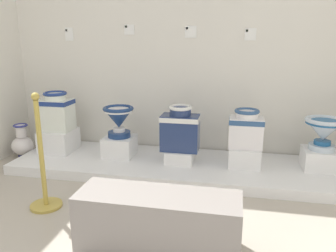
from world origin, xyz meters
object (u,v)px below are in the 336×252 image
plinth_block_leftmost (120,146)px  info_placard_first (69,34)px  antique_toilet_central_ornate (180,128)px  info_placard_third (191,32)px  info_placard_fourth (250,34)px  plinth_block_rightmost (244,156)px  plinth_block_central_ornate (180,155)px  info_placard_second (129,29)px  antique_toilet_pale_glazed (324,130)px  museum_bench (158,222)px  antique_toilet_broad_patterned (56,111)px  plinth_block_pale_glazed (320,159)px  plinth_block_broad_patterned (59,140)px  antique_toilet_rightmost (246,128)px  antique_toilet_leftmost (119,118)px  decorative_vase_spare (22,144)px  stanchion_post_near_left (43,176)px

plinth_block_leftmost → info_placard_first: size_ratio=2.22×
antique_toilet_central_ornate → info_placard_third: info_placard_third is taller
plinth_block_leftmost → info_placard_fourth: info_placard_fourth is taller
plinth_block_rightmost → info_placard_first: info_placard_first is taller
plinth_block_central_ornate → plinth_block_leftmost: bearing=176.4°
info_placard_second → info_placard_third: size_ratio=0.92×
antique_toilet_pale_glazed → museum_bench: antique_toilet_pale_glazed is taller
antique_toilet_broad_patterned → plinth_block_leftmost: 0.84m
plinth_block_central_ornate → museum_bench: museum_bench is taller
info_placard_first → plinth_block_pale_glazed: bearing=-8.1°
info_placard_second → antique_toilet_central_ornate: bearing=-34.7°
info_placard_second → info_placard_third: bearing=0.0°
antique_toilet_pale_glazed → info_placard_first: size_ratio=2.47×
plinth_block_broad_patterned → museum_bench: size_ratio=0.36×
plinth_block_central_ornate → plinth_block_pale_glazed: size_ratio=0.93×
plinth_block_leftmost → antique_toilet_rightmost: antique_toilet_rightmost is taller
plinth_block_central_ornate → museum_bench: 1.41m
info_placard_second → info_placard_fourth: (1.36, 0.00, -0.06)m
plinth_block_pale_glazed → info_placard_fourth: bearing=151.5°
plinth_block_pale_glazed → museum_bench: size_ratio=0.32×
antique_toilet_leftmost → antique_toilet_pale_glazed: (2.11, 0.03, -0.02)m
decorative_vase_spare → museum_bench: size_ratio=0.38×
antique_toilet_leftmost → info_placard_third: (0.72, 0.43, 0.92)m
plinth_block_broad_patterned → plinth_block_leftmost: bearing=-1.4°
plinth_block_pale_glazed → info_placard_first: (-2.86, 0.40, 1.23)m
plinth_block_rightmost → antique_toilet_broad_patterned: bearing=178.8°
plinth_block_pale_glazed → decorative_vase_spare: 3.33m
antique_toilet_broad_patterned → plinth_block_leftmost: size_ratio=1.33×
plinth_block_leftmost → info_placard_third: (0.72, 0.43, 1.24)m
info_placard_third → museum_bench: bearing=-88.0°
info_placard_fourth → stanchion_post_near_left: 2.51m
plinth_block_rightmost → antique_toilet_pale_glazed: bearing=4.0°
plinth_block_central_ornate → plinth_block_broad_patterned: bearing=177.5°
antique_toilet_leftmost → stanchion_post_near_left: (-0.28, -1.08, -0.26)m
decorative_vase_spare → plinth_block_central_ornate: bearing=-0.8°
plinth_block_rightmost → antique_toilet_rightmost: bearing=180.0°
antique_toilet_leftmost → plinth_block_leftmost: bearing=0.0°
antique_toilet_rightmost → museum_bench: bearing=-112.2°
plinth_block_central_ornate → stanchion_post_near_left: (-0.97, -1.03, 0.11)m
info_placard_second → stanchion_post_near_left: bearing=-100.8°
plinth_block_pale_glazed → info_placard_first: bearing=171.9°
antique_toilet_central_ornate → decorative_vase_spare: antique_toilet_central_ornate is taller
antique_toilet_central_ornate → info_placard_third: 1.09m
info_placard_second → museum_bench: size_ratio=0.11×
antique_toilet_broad_patterned → antique_toilet_pale_glazed: antique_toilet_broad_patterned is taller
antique_toilet_broad_patterned → museum_bench: 2.16m
info_placard_third → plinth_block_broad_patterned: bearing=-164.4°
plinth_block_leftmost → decorative_vase_spare: size_ratio=0.83×
plinth_block_pale_glazed → info_placard_second: info_placard_second is taller
antique_toilet_central_ornate → plinth_block_rightmost: size_ratio=1.45×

